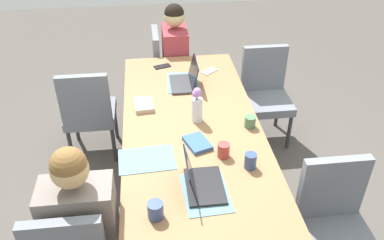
{
  "coord_description": "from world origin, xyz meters",
  "views": [
    {
      "loc": [
        2.39,
        -0.28,
        2.44
      ],
      "look_at": [
        0.0,
        0.0,
        0.8
      ],
      "focal_mm": 38.12,
      "sensor_mm": 36.0,
      "label": 1
    }
  ],
  "objects_px": {
    "laptop_head_right_left_mid": "(201,182)",
    "book_red_cover": "(144,105)",
    "chair_near_right_near": "(89,110)",
    "phone_black": "(162,66)",
    "coffee_mug_near_left": "(224,150)",
    "dining_table": "(192,134)",
    "coffee_mug_near_right": "(250,161)",
    "phone_silver": "(210,71)",
    "coffee_mug_centre_left": "(250,122)",
    "chair_head_left_left_near": "(168,68)",
    "chair_far_right_far": "(334,221)",
    "person_near_left_far": "(85,240)",
    "laptop_head_left_left_near": "(186,80)",
    "chair_far_right_mid": "(265,90)",
    "coffee_mug_centre_right": "(155,210)",
    "book_blue_cover": "(197,143)",
    "flower_vase": "(197,103)",
    "person_head_left_left_near": "(176,68)"
  },
  "relations": [
    {
      "from": "coffee_mug_near_left",
      "to": "dining_table",
      "type": "bearing_deg",
      "value": -156.1
    },
    {
      "from": "person_head_left_left_near",
      "to": "phone_black",
      "type": "bearing_deg",
      "value": -20.25
    },
    {
      "from": "dining_table",
      "to": "coffee_mug_centre_right",
      "type": "height_order",
      "value": "coffee_mug_centre_right"
    },
    {
      "from": "person_near_left_far",
      "to": "laptop_head_left_left_near",
      "type": "xyz_separation_m",
      "value": [
        -1.36,
        0.74,
        0.27
      ]
    },
    {
      "from": "person_head_left_left_near",
      "to": "phone_black",
      "type": "relative_size",
      "value": 7.97
    },
    {
      "from": "flower_vase",
      "to": "chair_far_right_far",
      "type": "bearing_deg",
      "value": 42.12
    },
    {
      "from": "person_near_left_far",
      "to": "book_blue_cover",
      "type": "relative_size",
      "value": 5.97
    },
    {
      "from": "chair_head_left_left_near",
      "to": "chair_far_right_far",
      "type": "relative_size",
      "value": 1.0
    },
    {
      "from": "coffee_mug_centre_right",
      "to": "book_blue_cover",
      "type": "xyz_separation_m",
      "value": [
        -0.61,
        0.31,
        -0.04
      ]
    },
    {
      "from": "person_near_left_far",
      "to": "chair_far_right_far",
      "type": "height_order",
      "value": "person_near_left_far"
    },
    {
      "from": "coffee_mug_near_right",
      "to": "phone_black",
      "type": "xyz_separation_m",
      "value": [
        -1.46,
        -0.47,
        -0.05
      ]
    },
    {
      "from": "chair_near_right_near",
      "to": "coffee_mug_centre_right",
      "type": "height_order",
      "value": "chair_near_right_near"
    },
    {
      "from": "coffee_mug_near_right",
      "to": "coffee_mug_centre_right",
      "type": "distance_m",
      "value": 0.69
    },
    {
      "from": "dining_table",
      "to": "phone_silver",
      "type": "height_order",
      "value": "phone_silver"
    },
    {
      "from": "dining_table",
      "to": "coffee_mug_near_left",
      "type": "relative_size",
      "value": 23.92
    },
    {
      "from": "person_head_left_left_near",
      "to": "phone_silver",
      "type": "relative_size",
      "value": 7.97
    },
    {
      "from": "chair_near_right_near",
      "to": "chair_far_right_far",
      "type": "distance_m",
      "value": 2.2
    },
    {
      "from": "chair_far_right_far",
      "to": "flower_vase",
      "type": "xyz_separation_m",
      "value": [
        -0.83,
        -0.75,
        0.4
      ]
    },
    {
      "from": "person_near_left_far",
      "to": "phone_silver",
      "type": "height_order",
      "value": "person_near_left_far"
    },
    {
      "from": "coffee_mug_centre_left",
      "to": "coffee_mug_centre_right",
      "type": "distance_m",
      "value": 1.05
    },
    {
      "from": "chair_far_right_far",
      "to": "coffee_mug_near_right",
      "type": "distance_m",
      "value": 0.64
    },
    {
      "from": "chair_near_right_near",
      "to": "chair_far_right_far",
      "type": "relative_size",
      "value": 1.0
    },
    {
      "from": "flower_vase",
      "to": "book_blue_cover",
      "type": "bearing_deg",
      "value": -6.73
    },
    {
      "from": "person_near_left_far",
      "to": "chair_far_right_mid",
      "type": "relative_size",
      "value": 1.33
    },
    {
      "from": "chair_near_right_near",
      "to": "phone_black",
      "type": "bearing_deg",
      "value": 111.03
    },
    {
      "from": "coffee_mug_near_right",
      "to": "phone_silver",
      "type": "distance_m",
      "value": 1.32
    },
    {
      "from": "flower_vase",
      "to": "coffee_mug_near_left",
      "type": "xyz_separation_m",
      "value": [
        0.43,
        0.12,
        -0.1
      ]
    },
    {
      "from": "book_red_cover",
      "to": "phone_black",
      "type": "height_order",
      "value": "book_red_cover"
    },
    {
      "from": "chair_head_left_left_near",
      "to": "phone_black",
      "type": "height_order",
      "value": "chair_head_left_left_near"
    },
    {
      "from": "chair_head_left_left_near",
      "to": "coffee_mug_near_left",
      "type": "relative_size",
      "value": 9.28
    },
    {
      "from": "chair_far_right_mid",
      "to": "chair_far_right_far",
      "type": "relative_size",
      "value": 1.0
    },
    {
      "from": "chair_head_left_left_near",
      "to": "book_red_cover",
      "type": "height_order",
      "value": "chair_head_left_left_near"
    },
    {
      "from": "person_near_left_far",
      "to": "book_blue_cover",
      "type": "distance_m",
      "value": 0.93
    },
    {
      "from": "person_head_left_left_near",
      "to": "laptop_head_right_left_mid",
      "type": "relative_size",
      "value": 3.73
    },
    {
      "from": "laptop_head_right_left_mid",
      "to": "coffee_mug_near_left",
      "type": "relative_size",
      "value": 3.3
    },
    {
      "from": "book_blue_cover",
      "to": "chair_near_right_near",
      "type": "bearing_deg",
      "value": -156.98
    },
    {
      "from": "laptop_head_left_left_near",
      "to": "book_red_cover",
      "type": "relative_size",
      "value": 1.6
    },
    {
      "from": "chair_near_right_near",
      "to": "laptop_head_left_left_near",
      "type": "distance_m",
      "value": 0.91
    },
    {
      "from": "phone_black",
      "to": "coffee_mug_centre_left",
      "type": "bearing_deg",
      "value": -78.54
    },
    {
      "from": "chair_far_right_mid",
      "to": "phone_black",
      "type": "bearing_deg",
      "value": -96.19
    },
    {
      "from": "laptop_head_right_left_mid",
      "to": "book_red_cover",
      "type": "relative_size",
      "value": 1.6
    },
    {
      "from": "chair_head_left_left_near",
      "to": "book_blue_cover",
      "type": "distance_m",
      "value": 1.68
    },
    {
      "from": "person_near_left_far",
      "to": "coffee_mug_near_left",
      "type": "relative_size",
      "value": 12.32
    },
    {
      "from": "chair_near_right_near",
      "to": "coffee_mug_centre_right",
      "type": "bearing_deg",
      "value": 19.1
    },
    {
      "from": "dining_table",
      "to": "phone_silver",
      "type": "relative_size",
      "value": 15.47
    },
    {
      "from": "dining_table",
      "to": "coffee_mug_centre_right",
      "type": "distance_m",
      "value": 0.89
    },
    {
      "from": "phone_black",
      "to": "phone_silver",
      "type": "bearing_deg",
      "value": -36.69
    },
    {
      "from": "dining_table",
      "to": "phone_black",
      "type": "height_order",
      "value": "phone_black"
    },
    {
      "from": "book_red_cover",
      "to": "flower_vase",
      "type": "bearing_deg",
      "value": 53.82
    },
    {
      "from": "chair_near_right_near",
      "to": "book_red_cover",
      "type": "relative_size",
      "value": 4.5
    }
  ]
}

